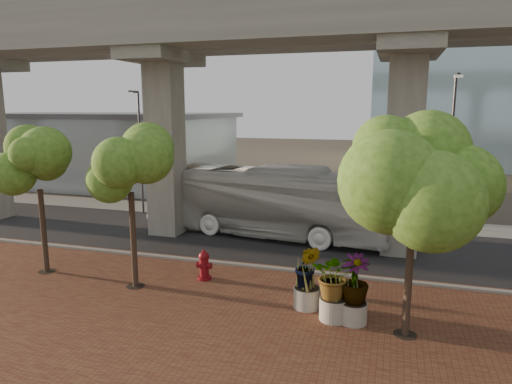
% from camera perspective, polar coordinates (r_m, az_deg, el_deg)
% --- Properties ---
extents(ground, '(160.00, 160.00, 0.00)m').
position_cam_1_polar(ground, '(21.58, 1.02, -7.78)').
color(ground, '#3C382C').
rests_on(ground, ground).
extents(brick_plaza, '(70.00, 13.00, 0.06)m').
position_cam_1_polar(brick_plaza, '(14.62, -7.95, -17.04)').
color(brick_plaza, brown).
rests_on(brick_plaza, ground).
extents(asphalt_road, '(90.00, 8.00, 0.04)m').
position_cam_1_polar(asphalt_road, '(23.42, 2.36, -6.26)').
color(asphalt_road, black).
rests_on(asphalt_road, ground).
extents(curb_strip, '(70.00, 0.25, 0.16)m').
position_cam_1_polar(curb_strip, '(19.74, -0.58, -9.30)').
color(curb_strip, gray).
rests_on(curb_strip, ground).
extents(far_sidewalk, '(90.00, 3.00, 0.06)m').
position_cam_1_polar(far_sidewalk, '(28.59, 5.12, -3.18)').
color(far_sidewalk, gray).
rests_on(far_sidewalk, ground).
extents(transit_viaduct, '(72.00, 5.60, 12.40)m').
position_cam_1_polar(transit_viaduct, '(22.43, 2.50, 11.81)').
color(transit_viaduct, '#9B978D').
rests_on(transit_viaduct, ground).
extents(station_pavilion, '(23.00, 13.00, 6.30)m').
position_cam_1_polar(station_pavilion, '(44.07, -18.79, 5.31)').
color(station_pavilion, '#A0B1B7').
rests_on(station_pavilion, ground).
extents(transit_bus, '(13.69, 5.10, 3.73)m').
position_cam_1_polar(transit_bus, '(24.30, 1.12, -1.15)').
color(transit_bus, silver).
rests_on(transit_bus, ground).
extents(fire_hydrant, '(0.60, 0.54, 1.21)m').
position_cam_1_polar(fire_hydrant, '(18.36, -6.50, -9.07)').
color(fire_hydrant, maroon).
rests_on(fire_hydrant, ground).
extents(planter_front, '(2.05, 2.05, 2.26)m').
position_cam_1_polar(planter_front, '(14.89, 9.81, -10.66)').
color(planter_front, '#A5A195').
rests_on(planter_front, ground).
extents(planter_right, '(2.09, 2.09, 2.23)m').
position_cam_1_polar(planter_right, '(14.81, 12.23, -10.95)').
color(planter_right, '#AAA69A').
rests_on(planter_right, ground).
extents(planter_left, '(2.00, 2.00, 2.20)m').
position_cam_1_polar(planter_left, '(15.63, 6.44, -9.66)').
color(planter_left, gray).
rests_on(planter_left, ground).
extents(street_tree_far_west, '(3.21, 3.21, 5.88)m').
position_cam_1_polar(street_tree_far_west, '(20.18, -25.60, 2.88)').
color(street_tree_far_west, '#3F2E24').
rests_on(street_tree_far_west, ground).
extents(street_tree_near_west, '(3.02, 3.02, 5.91)m').
position_cam_1_polar(street_tree_near_west, '(17.22, -15.50, 2.77)').
color(street_tree_near_west, '#3F2E24').
rests_on(street_tree_near_west, ground).
extents(street_tree_near_east, '(4.38, 4.38, 6.81)m').
position_cam_1_polar(street_tree_near_east, '(13.58, 19.26, 1.82)').
color(street_tree_near_east, '#3F2E24').
rests_on(street_tree_near_east, ground).
extents(streetlamp_west, '(0.38, 1.12, 7.75)m').
position_cam_1_polar(streetlamp_west, '(29.73, -14.37, 5.84)').
color(streetlamp_west, '#323237').
rests_on(streetlamp_west, ground).
extents(streetlamp_east, '(0.42, 1.23, 8.51)m').
position_cam_1_polar(streetlamp_east, '(27.34, 23.24, 5.87)').
color(streetlamp_east, '#313237').
rests_on(streetlamp_east, ground).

